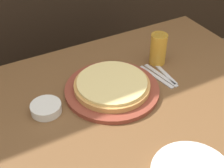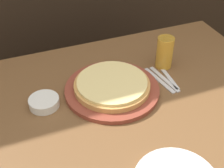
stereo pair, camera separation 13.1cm
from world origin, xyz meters
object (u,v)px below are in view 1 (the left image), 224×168
at_px(beer_glass, 158,48).
at_px(spoon, 165,74).
at_px(fork, 156,77).
at_px(dinner_knife, 161,75).
at_px(side_bowl, 46,108).
at_px(pizza_on_board, 112,87).

height_order(beer_glass, spoon, beer_glass).
bearing_deg(fork, dinner_knife, 0.00).
distance_m(side_bowl, dinner_knife, 0.54).
distance_m(side_bowl, fork, 0.51).
distance_m(pizza_on_board, spoon, 0.27).
height_order(beer_glass, side_bowl, beer_glass).
bearing_deg(beer_glass, pizza_on_board, -163.03).
xyz_separation_m(side_bowl, fork, (0.51, -0.02, -0.02)).
bearing_deg(pizza_on_board, beer_glass, 16.97).
relative_size(side_bowl, spoon, 0.69).
xyz_separation_m(pizza_on_board, dinner_knife, (0.25, -0.01, -0.02)).
xyz_separation_m(pizza_on_board, spoon, (0.27, -0.01, -0.02)).
bearing_deg(spoon, dinner_knife, 180.00).
distance_m(fork, dinner_knife, 0.03).
relative_size(side_bowl, dinner_knife, 0.59).
xyz_separation_m(beer_glass, spoon, (-0.02, -0.10, -0.08)).
distance_m(side_bowl, spoon, 0.56).
bearing_deg(beer_glass, side_bowl, -172.59).
distance_m(fork, spoon, 0.05).
bearing_deg(spoon, side_bowl, 177.75).
bearing_deg(side_bowl, dinner_knife, -2.35).
height_order(pizza_on_board, side_bowl, pizza_on_board).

